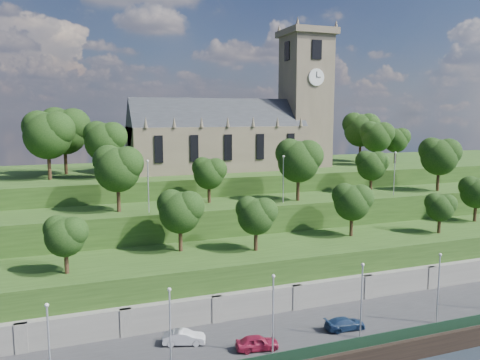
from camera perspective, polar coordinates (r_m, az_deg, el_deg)
name	(u,v)px	position (r m, az deg, el deg)	size (l,w,h in m)	color
promenade	(357,329)	(57.23, 14.05, -17.25)	(160.00, 12.00, 2.00)	#2D2D30
quay_wall	(391,354)	(52.83, 17.93, -19.54)	(160.00, 0.50, 2.20)	black
fence	(388,337)	(52.62, 17.55, -17.82)	(160.00, 0.10, 1.20)	black
retaining_wall	(330,298)	(61.23, 10.89, -13.89)	(160.00, 2.10, 5.00)	slate
embankment_lower	(307,271)	(65.61, 8.19, -10.91)	(160.00, 12.00, 8.00)	#244316
embankment_upper	(274,237)	(74.47, 4.21, -6.93)	(160.00, 10.00, 12.00)	#244316
hilltop	(231,204)	(93.19, -1.07, -2.91)	(160.00, 32.00, 15.00)	#244316
church	(242,129)	(88.01, 0.24, 6.29)	(38.60, 12.35, 27.60)	brown
trees_lower	(310,206)	(63.89, 8.55, -3.16)	(67.09, 8.79, 7.88)	#321F13
trees_upper	(301,161)	(72.87, 7.42, 2.28)	(60.52, 8.50, 9.53)	#321F13
trees_hilltop	(207,132)	(84.96, -4.01, 5.82)	(73.77, 16.61, 11.39)	#321F13
lamp_posts_promenade	(362,295)	(51.30, 14.60, -13.43)	(60.36, 0.36, 8.12)	#B2B2B7
lamp_posts_upper	(283,175)	(69.80, 5.30, 0.58)	(40.36, 0.36, 7.18)	#B2B2B7
car_left	(257,343)	(49.16, 2.10, -19.19)	(1.73, 4.30, 1.46)	maroon
car_middle	(184,337)	(50.46, -6.83, -18.52)	(1.50, 4.31, 1.42)	#B3B3B8
car_right	(345,324)	(54.32, 12.68, -16.71)	(1.84, 4.52, 1.31)	navy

